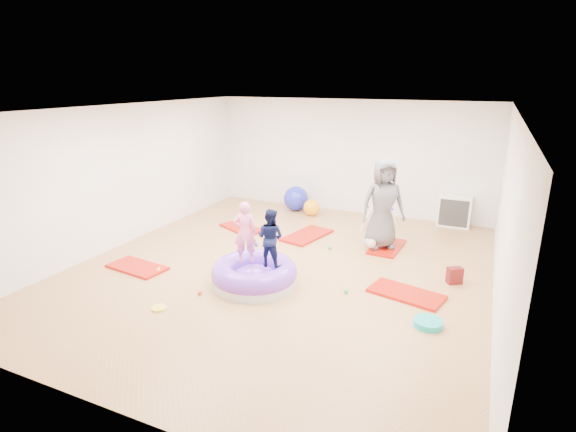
% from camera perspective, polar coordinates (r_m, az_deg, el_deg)
% --- Properties ---
extents(room, '(7.01, 8.01, 2.81)m').
position_cam_1_polar(room, '(7.69, -0.92, 2.96)').
color(room, '#B38147').
rests_on(room, ground).
extents(gym_mat_front_left, '(1.15, 0.68, 0.05)m').
position_cam_1_polar(gym_mat_front_left, '(8.57, -18.61, -6.18)').
color(gym_mat_front_left, '#C20700').
rests_on(gym_mat_front_left, ground).
extents(gym_mat_mid_left, '(1.19, 0.94, 0.04)m').
position_cam_1_polar(gym_mat_mid_left, '(10.24, -5.92, -1.53)').
color(gym_mat_mid_left, '#C20700').
rests_on(gym_mat_mid_left, ground).
extents(gym_mat_center_back, '(0.87, 1.32, 0.05)m').
position_cam_1_polar(gym_mat_center_back, '(9.72, 2.41, -2.47)').
color(gym_mat_center_back, '#C20700').
rests_on(gym_mat_center_back, ground).
extents(gym_mat_right, '(1.23, 0.81, 0.05)m').
position_cam_1_polar(gym_mat_right, '(7.43, 14.75, -9.52)').
color(gym_mat_right, '#C20700').
rests_on(gym_mat_right, ground).
extents(gym_mat_rear_right, '(0.60, 1.11, 0.05)m').
position_cam_1_polar(gym_mat_rear_right, '(9.29, 12.44, -3.85)').
color(gym_mat_rear_right, '#C20700').
rests_on(gym_mat_rear_right, ground).
extents(inflatable_cushion, '(1.43, 1.43, 0.45)m').
position_cam_1_polar(inflatable_cushion, '(7.49, -4.29, -7.43)').
color(inflatable_cushion, silver).
rests_on(inflatable_cushion, ground).
extents(child_pink, '(0.45, 0.39, 1.04)m').
position_cam_1_polar(child_pink, '(7.32, -5.50, -1.70)').
color(child_pink, pink).
rests_on(child_pink, inflatable_cushion).
extents(child_navy, '(0.49, 0.39, 0.96)m').
position_cam_1_polar(child_navy, '(7.16, -2.28, -2.40)').
color(child_navy, '#0C1136').
rests_on(child_navy, inflatable_cushion).
extents(adult_caregiver, '(1.03, 0.94, 1.77)m').
position_cam_1_polar(adult_caregiver, '(8.96, 11.97, 1.52)').
color(adult_caregiver, '#504F54').
rests_on(adult_caregiver, gym_mat_rear_right).
extents(infant, '(0.38, 0.39, 0.22)m').
position_cam_1_polar(infant, '(9.07, 10.74, -3.32)').
color(infant, '#A4B8E3').
rests_on(infant, gym_mat_rear_right).
extents(ball_pit_balls, '(3.38, 2.79, 0.07)m').
position_cam_1_polar(ball_pit_balls, '(8.20, -6.17, -6.30)').
color(ball_pit_balls, '#E8502F').
rests_on(ball_pit_balls, ground).
extents(exercise_ball_blue, '(0.63, 0.63, 0.63)m').
position_cam_1_polar(exercise_ball_blue, '(11.54, 1.01, 2.24)').
color(exercise_ball_blue, '#2028BE').
rests_on(exercise_ball_blue, ground).
extents(exercise_ball_orange, '(0.41, 0.41, 0.41)m').
position_cam_1_polar(exercise_ball_orange, '(11.15, 3.01, 1.07)').
color(exercise_ball_orange, '#FFA00F').
rests_on(exercise_ball_orange, ground).
extents(infant_play_gym, '(0.71, 0.67, 0.54)m').
position_cam_1_polar(infant_play_gym, '(10.21, 11.59, 0.15)').
color(infant_play_gym, white).
rests_on(infant_play_gym, ground).
extents(cube_shelf, '(0.72, 0.35, 0.72)m').
position_cam_1_polar(cube_shelf, '(10.95, 20.36, 0.56)').
color(cube_shelf, white).
rests_on(cube_shelf, ground).
extents(balance_disc, '(0.40, 0.40, 0.09)m').
position_cam_1_polar(balance_disc, '(6.66, 17.35, -12.83)').
color(balance_disc, '#15AAA9').
rests_on(balance_disc, ground).
extents(backpack, '(0.28, 0.26, 0.28)m').
position_cam_1_polar(backpack, '(8.02, 20.40, -7.09)').
color(backpack, '#A01111').
rests_on(backpack, ground).
extents(yellow_toy, '(0.22, 0.22, 0.03)m').
position_cam_1_polar(yellow_toy, '(7.06, -16.04, -11.18)').
color(yellow_toy, yellow).
rests_on(yellow_toy, ground).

